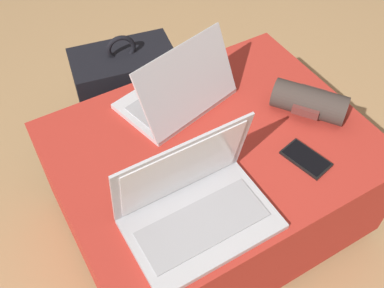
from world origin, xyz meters
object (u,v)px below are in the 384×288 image
object	(u,v)px
laptop_near	(195,205)
wrist_brace	(309,102)
backpack	(128,98)
cell_phone	(306,159)
laptop_far	(179,92)

from	to	relation	value
laptop_near	wrist_brace	xyz separation A→B (m)	(0.48, 0.15, -0.01)
laptop_near	backpack	bearing A→B (deg)	80.50
laptop_near	wrist_brace	bearing A→B (deg)	16.38
cell_phone	wrist_brace	world-z (taller)	wrist_brace
laptop_far	wrist_brace	size ratio (longest dim) A/B	1.63
backpack	laptop_near	bearing A→B (deg)	91.31
laptop_near	wrist_brace	size ratio (longest dim) A/B	1.58
backpack	wrist_brace	size ratio (longest dim) A/B	2.14
cell_phone	wrist_brace	xyz separation A→B (m)	(0.12, 0.14, 0.04)
laptop_near	laptop_far	distance (m)	0.41
laptop_far	backpack	size ratio (longest dim) A/B	0.76
cell_phone	backpack	bearing A→B (deg)	96.93
cell_phone	laptop_far	bearing A→B (deg)	104.52
backpack	wrist_brace	xyz separation A→B (m)	(0.37, -0.54, 0.25)
wrist_brace	laptop_far	bearing A→B (deg)	144.12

